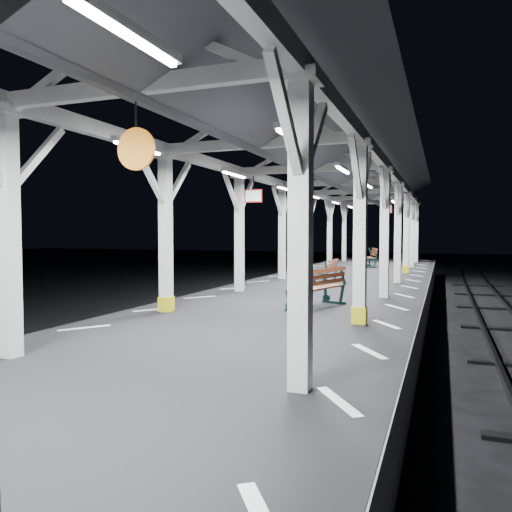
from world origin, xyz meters
The scene contains 8 objects.
ground centered at (0.00, 0.00, 0.00)m, with size 120.00×120.00×0.00m, color black.
platform centered at (0.00, 0.00, 0.50)m, with size 6.00×50.00×1.00m, color black.
hazard_stripes_left centered at (-2.45, 0.00, 1.00)m, with size 1.00×48.00×0.01m, color silver.
hazard_stripes_right centered at (2.45, 0.00, 1.00)m, with size 1.00×48.00×0.01m, color silver.
canopy centered at (0.00, -0.02, 4.56)m, with size 5.40×49.00×4.65m.
bench_mid centered at (0.89, 3.71, 1.48)m, with size 1.04×1.77×0.90m.
bench_far centered at (-0.07, 8.80, 1.43)m, with size 0.57×1.49×0.81m.
bench_extra centered at (0.10, 17.54, 1.49)m, with size 1.06×1.79×0.92m.
Camera 1 is at (3.39, -7.03, 2.67)m, focal length 35.00 mm.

